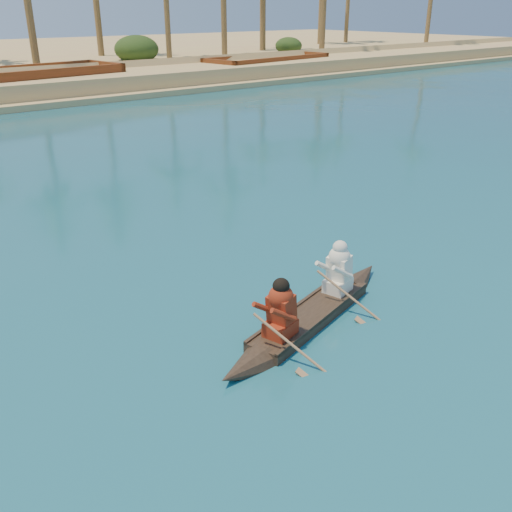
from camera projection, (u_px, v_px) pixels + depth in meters
ground at (236, 239)px, 14.05m from camera, size 160.00×160.00×0.00m
canoe at (311, 307)px, 10.32m from camera, size 5.16×1.95×1.42m
barge_mid at (18, 86)px, 35.10m from camera, size 13.37×5.86×2.16m
barge_right at (268, 68)px, 46.92m from camera, size 11.79×5.20×1.90m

